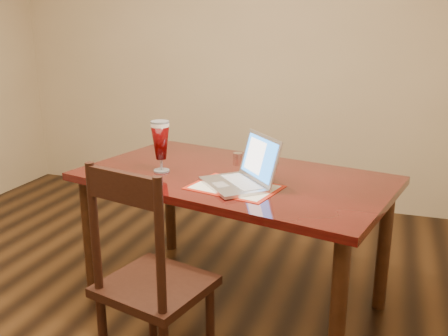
% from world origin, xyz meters
% --- Properties ---
extents(dining_table, '(1.90, 1.32, 1.11)m').
position_xyz_m(dining_table, '(0.53, 0.64, 0.72)').
color(dining_table, '#4B0C0A').
rests_on(dining_table, ground).
extents(dining_chair, '(0.55, 0.53, 1.08)m').
position_xyz_m(dining_chair, '(0.38, -0.12, 0.51)').
color(dining_chair, black).
rests_on(dining_chair, ground).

